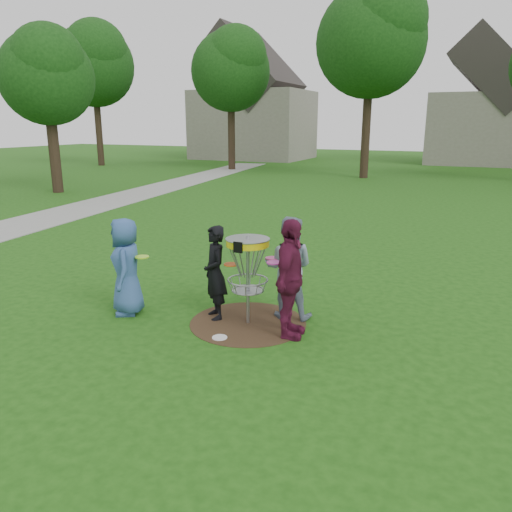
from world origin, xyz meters
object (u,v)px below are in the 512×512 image
at_px(player_blue, 126,267).
at_px(disc_golf_basket, 248,260).
at_px(player_black, 215,273).
at_px(player_grey, 288,268).
at_px(player_maroon, 290,279).

height_order(player_blue, disc_golf_basket, player_blue).
bearing_deg(player_black, disc_golf_basket, 45.35).
distance_m(player_blue, player_grey, 2.58).
relative_size(player_grey, player_maroon, 0.94).
height_order(player_black, player_grey, player_grey).
xyz_separation_m(player_maroon, disc_golf_basket, (-0.75, 0.19, 0.16)).
distance_m(player_black, player_grey, 1.15).
xyz_separation_m(player_black, player_maroon, (1.31, -0.19, 0.12)).
height_order(player_black, player_maroon, player_maroon).
distance_m(player_black, disc_golf_basket, 0.63).
height_order(player_grey, disc_golf_basket, player_grey).
bearing_deg(disc_golf_basket, player_maroon, -14.33).
bearing_deg(player_blue, disc_golf_basket, 68.67).
bearing_deg(player_grey, disc_golf_basket, 39.17).
relative_size(player_black, player_maroon, 0.86).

